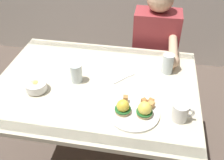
% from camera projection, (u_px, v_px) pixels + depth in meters
% --- Properties ---
extents(ground_plane, '(6.00, 6.00, 0.00)m').
position_uv_depth(ground_plane, '(99.00, 158.00, 1.99)').
color(ground_plane, brown).
extents(dining_table, '(1.20, 0.90, 0.74)m').
position_uv_depth(dining_table, '(96.00, 97.00, 1.60)').
color(dining_table, beige).
rests_on(dining_table, ground_plane).
extents(eggs_benedict_plate, '(0.27, 0.27, 0.09)m').
position_uv_depth(eggs_benedict_plate, '(134.00, 110.00, 1.32)').
color(eggs_benedict_plate, white).
rests_on(eggs_benedict_plate, dining_table).
extents(fruit_bowl, '(0.12, 0.12, 0.06)m').
position_uv_depth(fruit_bowl, '(36.00, 86.00, 1.47)').
color(fruit_bowl, white).
rests_on(fruit_bowl, dining_table).
extents(coffee_mug, '(0.11, 0.08, 0.09)m').
position_uv_depth(coffee_mug, '(181.00, 112.00, 1.28)').
color(coffee_mug, white).
rests_on(coffee_mug, dining_table).
extents(fork, '(0.11, 0.13, 0.00)m').
position_uv_depth(fork, '(125.00, 77.00, 1.58)').
color(fork, silver).
rests_on(fork, dining_table).
extents(water_glass_near, '(0.07, 0.07, 0.13)m').
position_uv_depth(water_glass_near, '(168.00, 65.00, 1.59)').
color(water_glass_near, silver).
rests_on(water_glass_near, dining_table).
extents(water_glass_far, '(0.07, 0.07, 0.11)m').
position_uv_depth(water_glass_far, '(76.00, 74.00, 1.52)').
color(water_glass_far, silver).
rests_on(water_glass_far, dining_table).
extents(diner_person, '(0.34, 0.54, 1.14)m').
position_uv_depth(diner_person, '(155.00, 50.00, 2.01)').
color(diner_person, '#33333D').
rests_on(diner_person, ground_plane).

